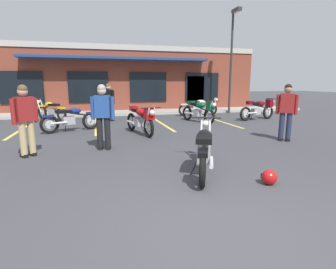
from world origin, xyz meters
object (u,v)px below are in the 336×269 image
object	(u,v)px
motorcycle_black_cruiser	(200,110)
motorcycle_green_cafe_racer	(51,110)
person_in_black_shirt	(103,113)
motorcycle_silver_naked	(71,118)
motorcycle_red_sportbike	(141,119)
motorcycle_foreground_classic	(204,149)
person_in_shorts_foreground	(287,109)
person_near_building	(25,117)
parking_lot_lamp_post	(233,49)
motorcycle_blue_standard	(259,108)
person_by_back_row	(109,100)
helmet_on_pavement	(269,177)
motorcycle_orange_scrambler	(199,107)

from	to	relation	value
motorcycle_black_cruiser	motorcycle_green_cafe_racer	xyz separation A→B (m)	(-6.37, 2.41, -0.07)
motorcycle_green_cafe_racer	person_in_black_shirt	bearing A→B (deg)	-70.71
motorcycle_silver_naked	motorcycle_red_sportbike	bearing A→B (deg)	-27.77
motorcycle_foreground_classic	person_in_shorts_foreground	size ratio (longest dim) A/B	1.18
person_near_building	motorcycle_green_cafe_racer	bearing A→B (deg)	94.04
person_in_shorts_foreground	parking_lot_lamp_post	world-z (taller)	parking_lot_lamp_post
motorcycle_silver_naked	motorcycle_blue_standard	size ratio (longest dim) A/B	0.96
person_by_back_row	helmet_on_pavement	size ratio (longest dim) A/B	6.44
motorcycle_green_cafe_racer	person_near_building	distance (m)	6.55
motorcycle_silver_naked	parking_lot_lamp_post	world-z (taller)	parking_lot_lamp_post
motorcycle_red_sportbike	motorcycle_black_cruiser	xyz separation A→B (m)	(2.92, 2.09, 0.00)
motorcycle_blue_standard	helmet_on_pavement	xyz separation A→B (m)	(-4.50, -7.12, -0.40)
person_by_back_row	helmet_on_pavement	distance (m)	8.82
motorcycle_red_sportbike	motorcycle_blue_standard	world-z (taller)	same
motorcycle_silver_naked	person_by_back_row	distance (m)	2.74
motorcycle_black_cruiser	motorcycle_silver_naked	xyz separation A→B (m)	(-5.21, -0.88, -0.07)
motorcycle_orange_scrambler	person_in_shorts_foreground	xyz separation A→B (m)	(0.29, -6.31, 0.49)
person_in_black_shirt	motorcycle_orange_scrambler	bearing A→B (deg)	50.51
motorcycle_foreground_classic	motorcycle_red_sportbike	world-z (taller)	same
motorcycle_red_sportbike	person_in_shorts_foreground	world-z (taller)	person_in_shorts_foreground
motorcycle_black_cruiser	motorcycle_silver_naked	world-z (taller)	same
motorcycle_black_cruiser	helmet_on_pavement	distance (m)	7.25
motorcycle_black_cruiser	motorcycle_silver_naked	bearing A→B (deg)	-170.39
motorcycle_silver_naked	motorcycle_orange_scrambler	bearing A→B (deg)	26.91
motorcycle_black_cruiser	person_in_black_shirt	bearing A→B (deg)	-137.17
motorcycle_foreground_classic	motorcycle_blue_standard	size ratio (longest dim) A/B	0.95
person_near_building	motorcycle_black_cruiser	bearing A→B (deg)	34.76
motorcycle_green_cafe_racer	helmet_on_pavement	world-z (taller)	motorcycle_green_cafe_racer
motorcycle_silver_naked	person_near_building	world-z (taller)	person_near_building
person_in_shorts_foreground	person_by_back_row	size ratio (longest dim) A/B	1.00
motorcycle_black_cruiser	helmet_on_pavement	size ratio (longest dim) A/B	7.76
motorcycle_red_sportbike	person_near_building	bearing A→B (deg)	-145.98
motorcycle_foreground_classic	person_in_shorts_foreground	xyz separation A→B (m)	(3.46, 2.08, 0.49)
motorcycle_black_cruiser	motorcycle_red_sportbike	bearing A→B (deg)	-144.49
motorcycle_green_cafe_racer	person_near_building	size ratio (longest dim) A/B	1.01
person_in_black_shirt	person_in_shorts_foreground	distance (m)	5.28
motorcycle_green_cafe_racer	motorcycle_red_sportbike	bearing A→B (deg)	-52.51
person_in_black_shirt	person_near_building	size ratio (longest dim) A/B	1.00
person_in_black_shirt	helmet_on_pavement	distance (m)	4.24
person_in_shorts_foreground	person_near_building	world-z (taller)	same
motorcycle_orange_scrambler	person_near_building	bearing A→B (deg)	-136.94
motorcycle_orange_scrambler	person_near_building	size ratio (longest dim) A/B	1.26
motorcycle_black_cruiser	parking_lot_lamp_post	xyz separation A→B (m)	(2.96, 2.83, 2.98)
motorcycle_red_sportbike	motorcycle_black_cruiser	distance (m)	3.59
person_in_shorts_foreground	parking_lot_lamp_post	size ratio (longest dim) A/B	0.30
motorcycle_green_cafe_racer	helmet_on_pavement	bearing A→B (deg)	-62.89
motorcycle_foreground_classic	person_by_back_row	size ratio (longest dim) A/B	1.18
person_in_shorts_foreground	person_by_back_row	distance (m)	7.39
motorcycle_red_sportbike	motorcycle_blue_standard	bearing A→B (deg)	19.83
person_near_building	parking_lot_lamp_post	size ratio (longest dim) A/B	0.30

